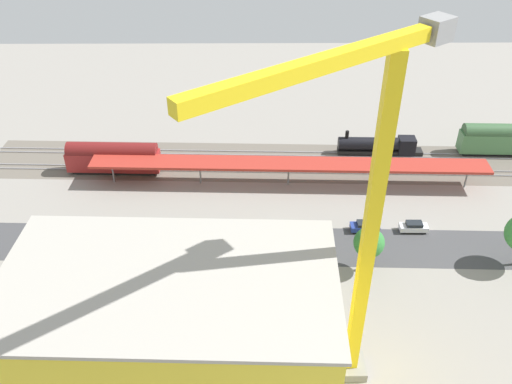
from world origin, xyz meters
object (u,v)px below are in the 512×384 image
Objects in this scene: parked_car_5 at (180,228)px; street_tree_0 at (151,242)px; tower_crane at (361,215)px; box_truck_1 at (242,301)px; traffic_light at (178,246)px; parked_car_7 at (85,229)px; construction_building at (175,346)px; street_tree_1 at (43,241)px; freight_coach_far at (113,157)px; street_tree_3 at (369,243)px; parked_car_1 at (365,227)px; locomotive at (381,146)px; parked_car_0 at (414,227)px; parked_car_6 at (132,229)px; parked_car_2 at (314,229)px; box_truck_2 at (111,293)px; parked_car_3 at (268,230)px; box_truck_0 at (199,303)px; passenger_coach at (504,138)px; parked_car_4 at (220,227)px; platform_canopy_near at (289,164)px.

street_tree_0 is at bearing 74.29° from parked_car_5.
box_truck_1 is at bearing -43.34° from tower_crane.
parked_car_7 is at bearing -27.83° from traffic_light.
parked_car_5 is at bearing -81.54° from construction_building.
box_truck_1 is at bearing 164.55° from street_tree_1.
freight_coach_far is 2.33× the size of street_tree_3.
street_tree_0 reaches higher than parked_car_1.
construction_building reaches higher than parked_car_1.
locomotive is 3.73× the size of parked_car_7.
parked_car_0 is at bearing -136.01° from street_tree_3.
parked_car_5 reaches higher than parked_car_6.
box_truck_2 reaches higher than parked_car_2.
parked_car_3 is 32.53m from construction_building.
parked_car_6 is 20.78m from box_truck_0.
parked_car_0 is 15.77m from parked_car_2.
traffic_light is at bearing 119.36° from freight_coach_far.
passenger_coach reaches higher than parked_car_6.
parked_car_6 is at bearing -43.21° from tower_crane.
freight_coach_far is 27.10m from street_tree_1.
tower_crane is at bearing 71.11° from street_tree_3.
locomotive reaches higher than box_truck_0.
parked_car_4 is 17.12m from box_truck_1.
tower_crane reaches higher than traffic_light.
parked_car_7 is 0.68× the size of traffic_light.
box_truck_1 is (-3.68, 16.70, 0.91)m from parked_car_4.
parked_car_7 is 43.70m from street_tree_3.
street_tree_0 is (2.61, 9.27, 4.84)m from parked_car_5.
passenger_coach is at bearing -158.29° from parked_car_5.
freight_coach_far is at bearing -8.10° from platform_canopy_near.
locomotive is 28.59m from parked_car_2.
box_truck_0 reaches higher than parked_car_6.
parked_car_2 is at bearing 0.90° from parked_car_0.
traffic_light reaches higher than freight_coach_far.
box_truck_2 is at bearing 37.19° from traffic_light.
parked_car_4 is at bearing 23.92° from passenger_coach.
locomotive is 24.84m from parked_car_1.
construction_building reaches higher than parked_car_4.
box_truck_2 is at bearing 47.41° from parked_car_4.
parked_car_3 reaches higher than parked_car_6.
tower_crane reaches higher than parked_car_5.
parked_car_2 is 1.11× the size of parked_car_3.
locomotive is at bearing -106.65° from parked_car_1.
parked_car_6 is 33.16m from construction_building.
freight_coach_far is 3.81× the size of parked_car_0.
parked_car_7 is 0.47× the size of box_truck_0.
parked_car_2 is 0.12× the size of tower_crane.
platform_canopy_near is 4.17× the size of passenger_coach.
construction_building is at bearing 134.66° from street_tree_1.
parked_car_6 is 0.43× the size of box_truck_1.
construction_building is at bearing 109.82° from freight_coach_far.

